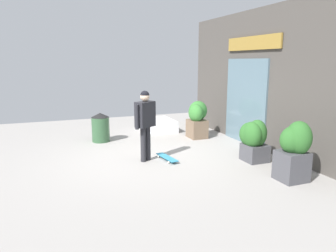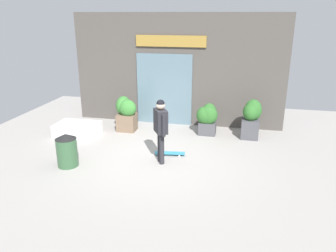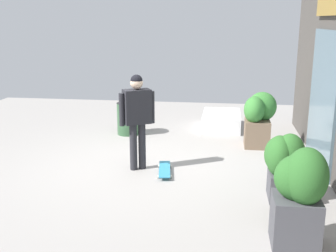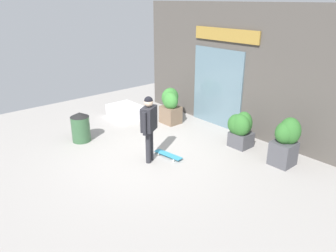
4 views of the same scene
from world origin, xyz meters
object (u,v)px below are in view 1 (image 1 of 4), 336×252
at_px(skateboarder, 145,118).
at_px(trash_bin, 101,127).
at_px(planter_box_right, 295,148).
at_px(planter_box_mid, 253,138).
at_px(skateboard, 167,157).
at_px(planter_box_left, 197,118).

bearing_deg(skateboarder, trash_bin, 167.45).
height_order(planter_box_right, planter_box_mid, planter_box_right).
relative_size(skateboard, trash_bin, 0.97).
relative_size(planter_box_right, planter_box_mid, 1.20).
bearing_deg(planter_box_left, skateboard, -42.45).
distance_m(planter_box_right, trash_bin, 5.51).
bearing_deg(skateboard, planter_box_left, 129.46).
relative_size(planter_box_mid, trash_bin, 1.17).
distance_m(skateboarder, skateboard, 1.10).
bearing_deg(planter_box_left, planter_box_right, 2.85).
xyz_separation_m(skateboarder, trash_bin, (-2.27, -0.71, -0.61)).
relative_size(skateboard, planter_box_mid, 0.83).
relative_size(skateboarder, trash_bin, 1.96).
bearing_deg(skateboard, trash_bin, -161.42).
xyz_separation_m(planter_box_left, planter_box_mid, (2.66, 0.19, -0.05)).
distance_m(skateboard, trash_bin, 2.71).
bearing_deg(planter_box_mid, planter_box_right, 0.45).
height_order(skateboarder, planter_box_mid, skateboarder).
relative_size(skateboard, planter_box_left, 0.74).
xyz_separation_m(skateboarder, skateboard, (0.13, 0.50, -0.98)).
relative_size(skateboarder, skateboard, 2.02).
distance_m(planter_box_left, planter_box_mid, 2.66).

